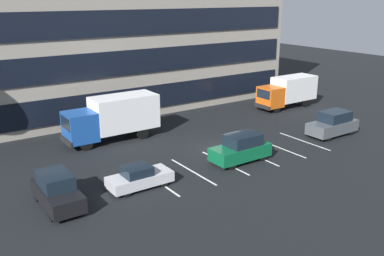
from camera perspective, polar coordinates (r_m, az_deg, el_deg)
ground_plane at (r=33.70m, az=3.50°, el=-2.81°), size 120.00×120.00×0.00m
office_building at (r=47.14m, az=-10.20°, el=13.94°), size 35.59×13.69×18.00m
lot_markings at (r=31.84m, az=6.35°, el=-4.11°), size 14.14×5.40×0.01m
box_truck_orange at (r=46.82m, az=12.70°, el=4.90°), size 7.04×2.33×3.26m
box_truck_blue at (r=35.70m, az=-10.48°, el=1.56°), size 7.87×2.61×3.65m
suv_charcoal at (r=38.55m, az=18.32°, el=0.53°), size 4.66×1.98×2.11m
suv_black at (r=25.69m, az=-17.58°, el=-8.00°), size 1.86×4.38×1.98m
suv_forest at (r=31.09m, az=6.56°, el=-2.73°), size 4.51×1.91×2.04m
sedan_silver at (r=27.08m, az=-7.07°, el=-6.56°), size 4.07×1.70×1.46m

